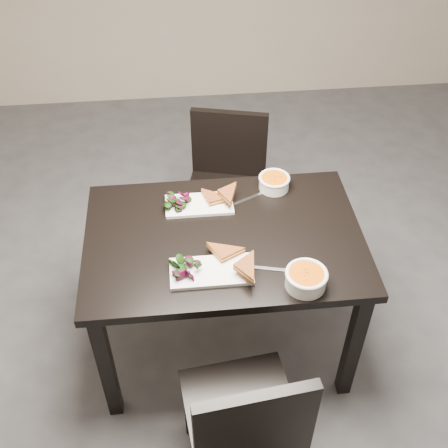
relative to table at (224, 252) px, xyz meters
name	(u,v)px	position (x,y,z in m)	size (l,w,h in m)	color
ground	(303,332)	(0.42, 0.00, -0.65)	(5.00, 5.00, 0.00)	#47474C
table	(224,252)	(0.00, 0.00, 0.00)	(1.20, 0.80, 0.75)	black
chair_near	(246,421)	(0.01, -0.71, -0.17)	(0.47, 0.47, 0.85)	black
chair_far	(226,179)	(0.09, 0.73, -0.17)	(0.51, 0.51, 0.85)	black
plate_near	(211,271)	(-0.07, -0.21, 0.11)	(0.33, 0.17, 0.02)	white
sandwich_near	(227,261)	(-0.01, -0.19, 0.14)	(0.17, 0.12, 0.05)	#A85523
salad_near	(186,268)	(-0.17, -0.21, 0.14)	(0.10, 0.09, 0.05)	black
soup_bowl_near	(306,278)	(0.29, -0.31, 0.14)	(0.17, 0.17, 0.07)	white
cutlery_near	(267,268)	(0.15, -0.21, 0.10)	(0.18, 0.02, 0.00)	silver
plate_far	(199,205)	(-0.09, 0.21, 0.11)	(0.31, 0.15, 0.02)	white
sandwich_far	(214,200)	(-0.03, 0.19, 0.14)	(0.15, 0.11, 0.05)	#A85523
salad_far	(177,201)	(-0.19, 0.21, 0.14)	(0.10, 0.09, 0.04)	black
soup_bowl_far	(274,182)	(0.27, 0.30, 0.14)	(0.15, 0.15, 0.07)	white
cutlery_far	(246,199)	(0.13, 0.23, 0.10)	(0.18, 0.02, 0.00)	silver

